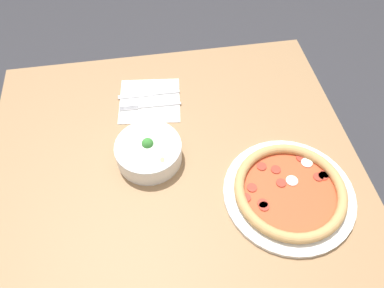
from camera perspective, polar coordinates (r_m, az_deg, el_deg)
The scene contains 7 objects.
ground_plane at distance 1.65m, azimuth -1.37°, elevation -19.08°, with size 8.00×8.00×0.00m, color #333338.
dining_table at distance 1.08m, azimuth -2.01°, elevation -8.85°, with size 1.06×1.02×0.72m.
pizza at distance 0.99m, azimuth 14.65°, elevation -7.01°, with size 0.34×0.34×0.04m.
bowl at distance 1.02m, azimuth -6.65°, elevation -1.07°, with size 0.18×0.18×0.08m.
napkin at distance 1.18m, azimuth -6.45°, elevation 6.60°, with size 0.21×0.21×0.00m.
fork at distance 1.16m, azimuth -6.24°, elevation 5.76°, with size 0.02×0.19×0.00m.
knife at distance 1.20m, azimuth -6.16°, elevation 7.55°, with size 0.02×0.19×0.01m.
Camera 1 is at (-0.51, 0.04, 1.57)m, focal length 35.00 mm.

